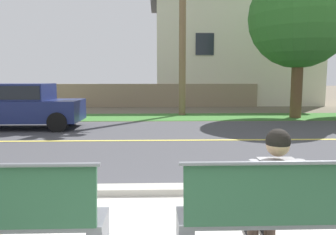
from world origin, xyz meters
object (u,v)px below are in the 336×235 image
Objects in this scene: bench_right at (286,216)px; shade_tree_left at (304,9)px; seated_person_grey at (273,187)px; car_navy_far at (17,104)px.

bench_right is 12.87m from shade_tree_left.
seated_person_grey is at bearing -115.04° from shade_tree_left.
seated_person_grey is (-0.07, 0.17, 0.21)m from bench_right.
bench_right is at bearing -54.67° from car_navy_far.
shade_tree_left is at bearing 13.57° from car_navy_far.
bench_right is 0.46× the size of car_navy_far.
seated_person_grey is 10.16m from car_navy_far.
bench_right is 10.34m from car_navy_far.
seated_person_grey reaches higher than bench_right.
car_navy_far is (-5.98, 8.43, 0.39)m from bench_right.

